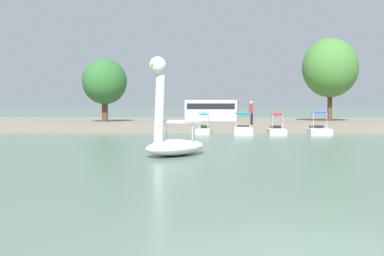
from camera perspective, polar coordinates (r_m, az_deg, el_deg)
ground_plane at (r=7.11m, az=11.72°, el=-13.31°), size 687.10×687.10×0.00m
shore_bank_far at (r=46.56m, az=4.70°, el=0.49°), size 134.03×21.86×0.53m
swan_boat at (r=19.94m, az=-2.06°, el=-0.96°), size 2.91×3.41×3.67m
pedal_boat_blue at (r=35.23m, az=13.53°, el=-0.02°), size 1.36×2.23×1.55m
pedal_boat_red at (r=34.74m, az=9.15°, el=-0.05°), size 1.09×1.93×1.43m
pedal_boat_teal at (r=34.50m, az=5.52°, el=0.00°), size 1.17×2.27×1.47m
pedal_boat_cyan at (r=34.55m, az=1.28°, el=0.04°), size 1.01×1.80×1.43m
tree_broadleaf_right at (r=46.62m, az=14.68°, el=6.29°), size 6.65×6.78×7.03m
tree_broadleaf_left at (r=43.91m, az=-9.40°, el=4.96°), size 4.59×5.03×5.17m
person_on_path at (r=36.91m, az=6.38°, el=1.75°), size 0.28×0.28×1.65m
parked_van at (r=46.01m, az=2.16°, el=2.01°), size 4.65×2.20×1.79m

